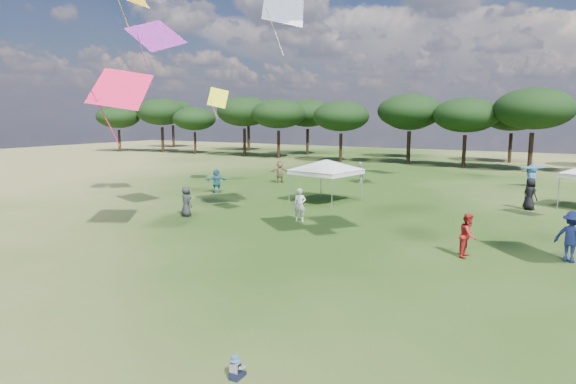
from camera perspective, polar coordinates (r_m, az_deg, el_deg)
tree_line at (r=52.19m, az=26.33°, el=8.50°), size 108.78×17.63×7.77m
tent_left at (r=28.28m, az=4.56°, el=3.61°), size 6.50×6.50×2.83m
toddler at (r=9.98m, az=-6.19°, el=-20.09°), size 0.31×0.35×0.47m
festival_crowd at (r=28.90m, az=17.98°, el=0.21°), size 29.67×22.04×1.93m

